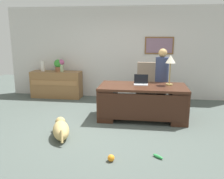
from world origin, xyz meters
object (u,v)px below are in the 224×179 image
person_standing (162,80)px  vase_empty (43,66)px  desk (142,101)px  vase_with_flowers (61,64)px  desk_lamp (171,61)px  potted_plant (58,65)px  dog_toy_ball (111,158)px  laptop (141,82)px  armchair (148,88)px  dog_lying (61,129)px  credenza (57,84)px  dog_toy_bone (158,156)px

person_standing → vase_empty: 3.63m
desk → vase_with_flowers: size_ratio=5.36×
desk_lamp → potted_plant: (-3.15, 1.40, -0.31)m
person_standing → vase_with_flowers: 3.07m
dog_toy_ball → laptop: bearing=79.7°
potted_plant → dog_toy_ball: 4.27m
laptop → dog_toy_ball: (-0.39, -2.15, -0.77)m
armchair → vase_empty: 3.26m
dog_lying → desk_lamp: 2.79m
desk → laptop: laptop is taller
desk → credenza: bearing=148.7°
person_standing → vase_with_flowers: bearing=161.4°
armchair → potted_plant: size_ratio=3.25×
desk → armchair: armchair is taller
credenza → dog_toy_ball: 4.22m
desk → desk_lamp: (0.60, 0.19, 0.89)m
vase_empty → person_standing: bearing=-15.6°
vase_empty → potted_plant: 0.49m
person_standing → desk: bearing=-125.9°
desk → dog_toy_bone: 1.86m
dog_lying → vase_empty: (-1.54, 2.83, 0.80)m
laptop → potted_plant: size_ratio=0.89×
dog_lying → vase_with_flowers: 3.11m
laptop → vase_empty: (-3.00, 1.44, 0.13)m
credenza → dog_toy_bone: bearing=-49.3°
desk → dog_lying: bearing=-140.5°
armchair → potted_plant: armchair is taller
credenza → vase_with_flowers: size_ratio=4.15×
desk_lamp → vase_with_flowers: (-3.05, 1.40, -0.30)m
vase_with_flowers → vase_empty: (-0.59, 0.00, -0.06)m
credenza → dog_lying: (1.13, -2.83, -0.25)m
desk_lamp → potted_plant: 3.46m
armchair → dog_toy_bone: (0.15, -2.80, -0.49)m
person_standing → dog_toy_bone: bearing=-94.0°
dog_lying → dog_toy_bone: (1.78, -0.56, -0.13)m
potted_plant → armchair: bearing=-12.4°
desk_lamp → armchair: bearing=119.7°
desk → person_standing: (0.45, 0.62, 0.38)m
vase_with_flowers → potted_plant: 0.10m
vase_empty → dog_toy_bone: (3.33, -3.39, -0.93)m
desk → potted_plant: (-2.55, 1.60, 0.58)m
laptop → dog_toy_ball: size_ratio=2.95×
credenza → armchair: bearing=-12.0°
credenza → desk_lamp: 3.63m
desk → dog_lying: (-1.50, -1.23, -0.27)m
potted_plant → person_standing: bearing=-18.0°
person_standing → desk_lamp: person_standing is taller
desk_lamp → potted_plant: bearing=156.0°
armchair → dog_toy_bone: bearing=-86.9°
credenza → dog_lying: credenza is taller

